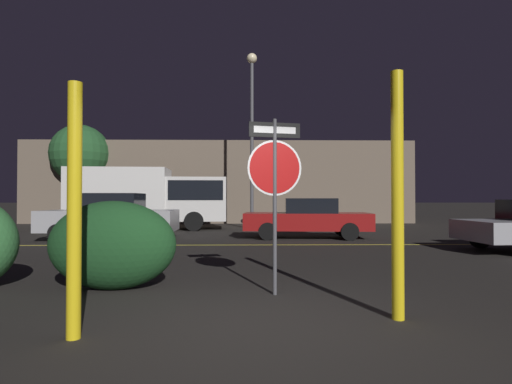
{
  "coord_description": "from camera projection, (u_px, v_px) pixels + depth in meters",
  "views": [
    {
      "loc": [
        -0.05,
        -4.5,
        1.42
      ],
      "look_at": [
        0.11,
        3.56,
        1.55
      ],
      "focal_mm": 28.0,
      "sensor_mm": 36.0,
      "label": 1
    }
  ],
  "objects": [
    {
      "name": "passing_car_1",
      "position": [
        111.0,
        217.0,
        13.67
      ],
      "size": [
        4.53,
        1.91,
        1.59
      ],
      "rotation": [
        0.0,
        0.0,
        1.57
      ],
      "color": "#9E9EA3",
      "rests_on": "ground_plane"
    },
    {
      "name": "street_lamp",
      "position": [
        252.0,
        115.0,
        18.6
      ],
      "size": [
        0.48,
        0.48,
        8.21
      ],
      "color": "#4C4C51",
      "rests_on": "ground_plane"
    },
    {
      "name": "yellow_pole_right",
      "position": [
        397.0,
        195.0,
        4.69
      ],
      "size": [
        0.14,
        0.14,
        2.92
      ],
      "primitive_type": "cylinder",
      "color": "yellow",
      "rests_on": "ground_plane"
    },
    {
      "name": "stop_sign",
      "position": [
        275.0,
        172.0,
        5.9
      ],
      "size": [
        0.81,
        0.18,
        2.6
      ],
      "rotation": [
        0.0,
        0.0,
        0.2
      ],
      "color": "#4C4C51",
      "rests_on": "ground_plane"
    },
    {
      "name": "building_backdrop",
      "position": [
        221.0,
        183.0,
        24.54
      ],
      "size": [
        22.42,
        4.12,
        4.72
      ],
      "primitive_type": "cube",
      "color": "#6B5B4C",
      "rests_on": "ground_plane"
    },
    {
      "name": "delivery_truck",
      "position": [
        151.0,
        196.0,
        18.35
      ],
      "size": [
        7.13,
        2.75,
        2.79
      ],
      "rotation": [
        0.0,
        0.0,
        -1.51
      ],
      "color": "silver",
      "rests_on": "ground_plane"
    },
    {
      "name": "passing_car_2",
      "position": [
        307.0,
        218.0,
        14.28
      ],
      "size": [
        4.65,
        2.05,
        1.42
      ],
      "rotation": [
        0.0,
        0.0,
        1.5
      ],
      "color": "maroon",
      "rests_on": "ground_plane"
    },
    {
      "name": "yellow_pole_left",
      "position": [
        74.0,
        210.0,
        4.05
      ],
      "size": [
        0.14,
        0.14,
        2.6
      ],
      "primitive_type": "cylinder",
      "color": "yellow",
      "rests_on": "ground_plane"
    },
    {
      "name": "tree_0",
      "position": [
        80.0,
        154.0,
        22.44
      ],
      "size": [
        3.26,
        3.26,
        5.56
      ],
      "color": "#422D1E",
      "rests_on": "ground_plane"
    },
    {
      "name": "ground_plane",
      "position": [
        253.0,
        324.0,
        4.48
      ],
      "size": [
        260.0,
        260.0,
        0.0
      ],
      "primitive_type": "plane",
      "color": "black"
    },
    {
      "name": "hedge_bush_1",
      "position": [
        113.0,
        245.0,
        6.22
      ],
      "size": [
        1.97,
        1.01,
        1.38
      ],
      "primitive_type": "ellipsoid",
      "color": "#19421E",
      "rests_on": "ground_plane"
    },
    {
      "name": "road_center_stripe",
      "position": [
        250.0,
        245.0,
        12.13
      ],
      "size": [
        33.07,
        0.12,
        0.01
      ],
      "primitive_type": "cube",
      "color": "gold",
      "rests_on": "ground_plane"
    }
  ]
}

